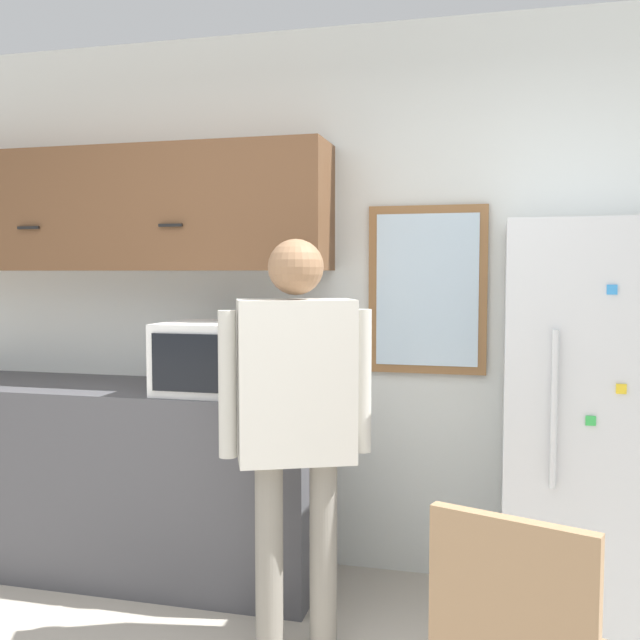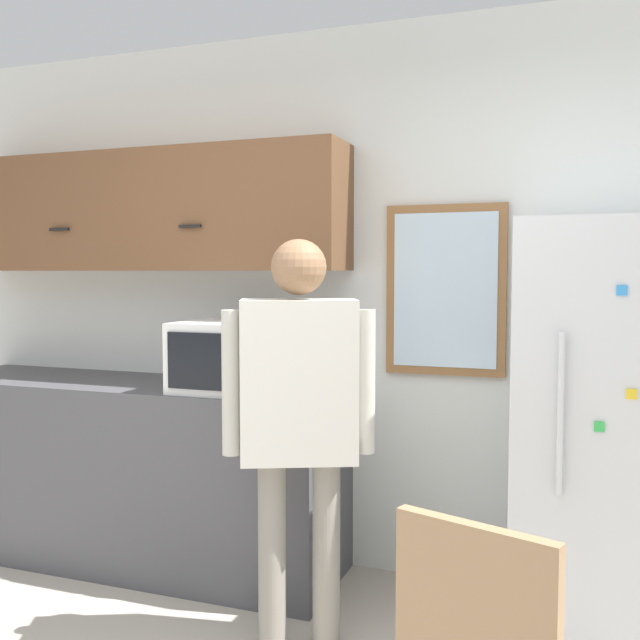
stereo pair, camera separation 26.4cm
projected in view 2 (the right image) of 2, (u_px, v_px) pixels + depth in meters
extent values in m
cube|color=silver|center=(352.00, 302.00, 3.59)|extent=(6.00, 0.06, 2.70)
cube|color=#4C4C51|center=(131.00, 471.00, 3.70)|extent=(2.22, 0.63, 0.94)
cube|color=brown|center=(143.00, 212.00, 3.74)|extent=(2.22, 0.34, 0.61)
cube|color=black|center=(59.00, 229.00, 3.71)|extent=(0.12, 0.01, 0.01)
cube|color=black|center=(190.00, 226.00, 3.44)|extent=(0.12, 0.01, 0.01)
cube|color=white|center=(238.00, 357.00, 3.36)|extent=(0.55, 0.41, 0.33)
cube|color=black|center=(206.00, 362.00, 3.17)|extent=(0.39, 0.01, 0.26)
cube|color=#B2B2B2|center=(264.00, 364.00, 3.08)|extent=(0.08, 0.01, 0.26)
cylinder|color=gray|center=(272.00, 556.00, 2.81)|extent=(0.11, 0.11, 0.76)
cylinder|color=gray|center=(326.00, 554.00, 2.82)|extent=(0.11, 0.11, 0.76)
cube|color=beige|center=(299.00, 380.00, 2.77)|extent=(0.50, 0.38, 0.63)
sphere|color=#8C6647|center=(299.00, 267.00, 2.74)|extent=(0.22, 0.22, 0.22)
cylinder|color=beige|center=(231.00, 383.00, 2.75)|extent=(0.07, 0.07, 0.56)
cylinder|color=beige|center=(366.00, 381.00, 2.79)|extent=(0.07, 0.07, 0.56)
cube|color=silver|center=(620.00, 434.00, 2.84)|extent=(0.80, 0.69, 1.70)
cylinder|color=silver|center=(560.00, 414.00, 2.57)|extent=(0.02, 0.02, 0.60)
cube|color=#338CDB|center=(622.00, 290.00, 2.48)|extent=(0.04, 0.01, 0.04)
cube|color=yellow|center=(632.00, 394.00, 2.50)|extent=(0.04, 0.01, 0.04)
cube|color=green|center=(599.00, 427.00, 2.54)|extent=(0.04, 0.01, 0.04)
cube|color=#997551|center=(474.00, 618.00, 1.68)|extent=(0.40, 0.17, 0.45)
cube|color=olive|center=(446.00, 290.00, 3.39)|extent=(0.57, 0.04, 0.81)
cube|color=silver|center=(445.00, 290.00, 3.36)|extent=(0.49, 0.01, 0.73)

